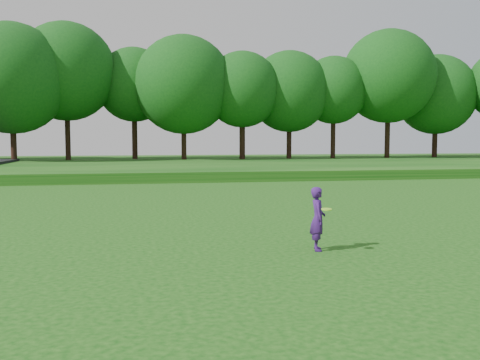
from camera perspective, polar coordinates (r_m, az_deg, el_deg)
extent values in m
plane|color=#0E450D|center=(11.52, 0.32, -8.18)|extent=(140.00, 140.00, 0.00)
cube|color=#0E450D|center=(45.13, -8.23, 1.60)|extent=(130.00, 30.00, 0.60)
cube|color=gray|center=(31.20, -6.94, -0.16)|extent=(130.00, 1.60, 0.04)
imported|color=#3E1769|center=(12.16, 8.29, -4.11)|extent=(0.44, 0.58, 1.44)
cylinder|color=#A5F626|center=(11.83, 9.21, -3.10)|extent=(0.23, 0.23, 0.04)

